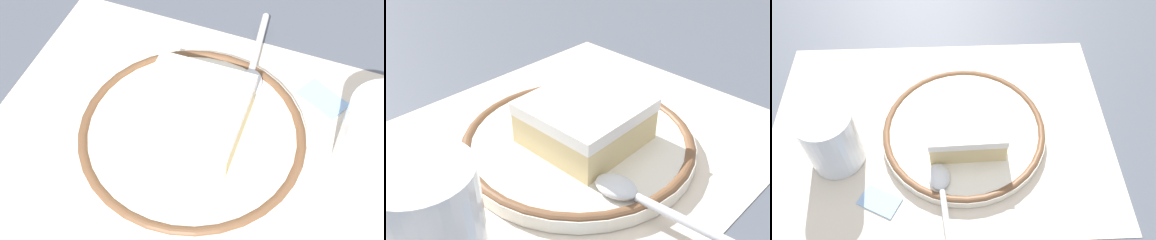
{
  "view_description": "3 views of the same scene",
  "coord_description": "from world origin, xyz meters",
  "views": [
    {
      "loc": [
        0.09,
        -0.3,
        0.47
      ],
      "look_at": [
        -0.03,
        0.01,
        0.03
      ],
      "focal_mm": 53.82,
      "sensor_mm": 36.0,
      "label": 1
    },
    {
      "loc": [
        0.21,
        0.26,
        0.26
      ],
      "look_at": [
        -0.03,
        0.01,
        0.03
      ],
      "focal_mm": 40.71,
      "sensor_mm": 36.0,
      "label": 2
    },
    {
      "loc": [
        -0.02,
        0.33,
        0.46
      ],
      "look_at": [
        -0.03,
        0.01,
        0.03
      ],
      "focal_mm": 36.93,
      "sensor_mm": 36.0,
      "label": 3
    }
  ],
  "objects": [
    {
      "name": "placemat",
      "position": [
        0.0,
        0.0,
        0.0
      ],
      "size": [
        0.48,
        0.34,
        0.0
      ],
      "primitive_type": "cube",
      "color": "beige",
      "rests_on": "ground_plane"
    },
    {
      "name": "ground_plane",
      "position": [
        0.0,
        0.0,
        0.0
      ],
      "size": [
        2.4,
        2.4,
        0.0
      ],
      "primitive_type": "plane",
      "color": "#4C515B"
    },
    {
      "name": "sugar_packet",
      "position": [
        0.08,
        0.11,
        0.0
      ],
      "size": [
        0.06,
        0.05,
        0.01
      ],
      "primitive_type": "cube",
      "rotation": [
        0.0,
        0.0,
        5.81
      ],
      "color": "#8CB2E0",
      "rests_on": "placemat"
    },
    {
      "name": "spoon",
      "position": [
        -0.0,
        0.11,
        0.02
      ],
      "size": [
        0.03,
        0.13,
        0.01
      ],
      "color": "silver",
      "rests_on": "plate"
    },
    {
      "name": "cake_slice",
      "position": [
        -0.04,
        0.02,
        0.04
      ],
      "size": [
        0.1,
        0.1,
        0.04
      ],
      "color": "beige",
      "rests_on": "plate"
    },
    {
      "name": "cup",
      "position": [
        0.14,
        0.04,
        0.04
      ],
      "size": [
        0.07,
        0.07,
        0.09
      ],
      "color": "silver",
      "rests_on": "placemat"
    },
    {
      "name": "plate",
      "position": [
        -0.03,
        0.01,
        0.01
      ],
      "size": [
        0.23,
        0.23,
        0.02
      ],
      "color": "silver",
      "rests_on": "placemat"
    }
  ]
}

